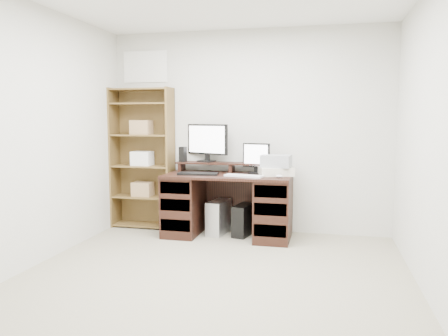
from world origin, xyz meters
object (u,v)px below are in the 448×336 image
(tower_silver, at_px, (219,217))
(bookshelf, at_px, (143,157))
(desk, at_px, (228,204))
(tower_black, at_px, (243,220))
(printer, at_px, (276,171))
(monitor_wide, at_px, (207,141))
(monitor_small, at_px, (256,157))

(tower_silver, xyz_separation_m, bookshelf, (-1.04, 0.14, 0.71))
(desk, distance_m, tower_black, 0.28)
(printer, distance_m, tower_black, 0.72)
(monitor_wide, xyz_separation_m, monitor_small, (0.64, -0.10, -0.18))
(printer, xyz_separation_m, bookshelf, (-1.74, 0.17, 0.12))
(tower_silver, bearing_deg, printer, 7.02)
(monitor_small, height_order, bookshelf, bookshelf)
(desk, distance_m, bookshelf, 1.31)
(monitor_wide, relative_size, printer, 1.48)
(monitor_wide, xyz_separation_m, tower_silver, (0.19, -0.18, -0.93))
(tower_black, bearing_deg, monitor_small, 44.50)
(monitor_small, height_order, tower_silver, monitor_small)
(printer, bearing_deg, tower_black, 158.54)
(monitor_small, bearing_deg, monitor_wide, -177.25)
(tower_silver, height_order, bookshelf, bookshelf)
(tower_silver, bearing_deg, monitor_small, 19.48)
(desk, bearing_deg, tower_black, 20.75)
(tower_black, distance_m, bookshelf, 1.54)
(tower_black, bearing_deg, tower_silver, -170.15)
(desk, distance_m, printer, 0.70)
(desk, xyz_separation_m, printer, (0.57, 0.05, 0.41))
(monitor_small, bearing_deg, bookshelf, -170.33)
(printer, xyz_separation_m, tower_black, (-0.39, 0.02, -0.61))
(monitor_wide, distance_m, printer, 0.98)
(printer, height_order, bookshelf, bookshelf)
(bookshelf, bearing_deg, tower_black, -6.17)
(desk, height_order, tower_black, desk)
(monitor_wide, height_order, monitor_small, monitor_wide)
(monitor_small, distance_m, tower_black, 0.78)
(desk, distance_m, monitor_wide, 0.85)
(tower_black, relative_size, bookshelf, 0.22)
(monitor_small, xyz_separation_m, tower_silver, (-0.45, -0.08, -0.74))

